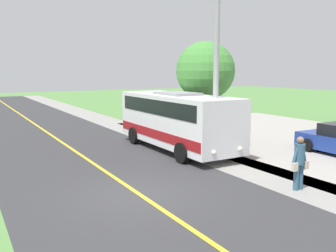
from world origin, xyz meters
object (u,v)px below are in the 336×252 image
Objects in this scene: pedestrian_with_bags at (299,161)px; tree_curbside at (205,71)px; shuttle_bus_front at (177,118)px; street_light_pole at (214,58)px.

tree_curbside reaches higher than pedestrian_with_bags.
shuttle_bus_front is at bearing 29.29° from tree_curbside.
tree_curbside reaches higher than shuttle_bus_front.
pedestrian_with_bags is at bearing 91.86° from shuttle_bus_front.
street_light_pole is at bearing -91.12° from pedestrian_with_bags.
shuttle_bus_front is 4.41× the size of pedestrian_with_bags.
street_light_pole reaches higher than tree_curbside.
street_light_pole is (-0.09, -4.84, 3.48)m from pedestrian_with_bags.
tree_curbside is (-2.85, -1.60, 2.31)m from shuttle_bus_front.
street_light_pole is 1.45× the size of tree_curbside.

